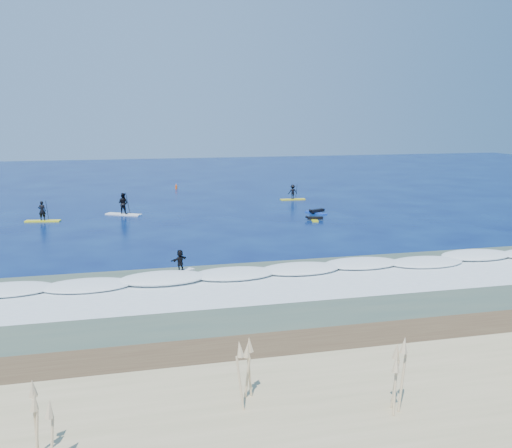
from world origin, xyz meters
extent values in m
plane|color=#030D41|center=(0.00, 0.00, 0.00)|extent=(160.00, 160.00, 0.00)
cube|color=tan|center=(0.00, -27.00, 0.00)|extent=(90.00, 7.00, 2.00)
cube|color=#483421|center=(0.00, -21.50, 0.00)|extent=(90.00, 5.00, 0.08)
cube|color=#3A4F41|center=(0.00, -14.00, 0.01)|extent=(90.00, 13.00, 0.01)
cube|color=white|center=(0.00, -10.00, 0.00)|extent=(40.00, 6.00, 0.30)
cube|color=silver|center=(0.00, -13.00, 0.00)|extent=(34.00, 5.00, 0.02)
cube|color=yellow|center=(-15.52, 10.27, 0.05)|extent=(3.01, 1.21, 0.10)
imported|color=black|center=(-15.52, 10.27, 0.94)|extent=(0.67, 0.50, 1.68)
cylinder|color=black|center=(-15.09, 10.20, 0.88)|extent=(0.16, 0.67, 1.96)
cube|color=black|center=(-15.09, 10.20, -0.05)|extent=(0.12, 0.03, 0.29)
cube|color=white|center=(-8.72, 12.00, 0.06)|extent=(3.31, 2.42, 0.11)
imported|color=black|center=(-8.72, 12.00, 1.08)|extent=(1.18, 1.10, 1.93)
cylinder|color=black|center=(-8.29, 11.74, 1.01)|extent=(0.43, 0.69, 2.25)
cube|color=black|center=(-8.29, 11.74, -0.06)|extent=(0.13, 0.03, 0.34)
cube|color=yellow|center=(9.16, 17.26, 0.04)|extent=(2.71, 0.74, 0.09)
imported|color=black|center=(9.16, 17.26, 0.86)|extent=(1.02, 0.60, 1.55)
cylinder|color=black|center=(9.57, 17.25, 0.81)|extent=(0.05, 0.62, 1.81)
cube|color=black|center=(9.57, 17.25, -0.04)|extent=(0.11, 0.03, 0.27)
cube|color=#CFD317|center=(7.32, 5.23, 0.05)|extent=(0.90, 2.01, 0.09)
cube|color=black|center=(7.41, 5.21, 0.20)|extent=(1.38, 0.62, 0.22)
sphere|color=black|center=(6.67, 5.37, 0.30)|extent=(0.22, 0.22, 0.22)
cube|color=#1842B6|center=(8.72, 8.58, 0.05)|extent=(1.51, 2.35, 0.11)
cube|color=black|center=(8.82, 8.62, 0.24)|extent=(1.62, 1.04, 0.26)
sphere|color=black|center=(8.01, 8.25, 0.35)|extent=(0.26, 0.26, 0.26)
cube|color=white|center=(-5.92, -9.30, 0.20)|extent=(1.78, 1.55, 0.10)
imported|color=black|center=(-5.92, -9.30, 0.87)|extent=(1.14, 1.01, 1.25)
cylinder|color=#E04D13|center=(-2.07, 29.35, 0.22)|extent=(0.28, 0.28, 0.45)
cone|color=#E04D13|center=(-2.07, 29.35, 0.55)|extent=(0.20, 0.20, 0.22)
camera|label=1|loc=(-9.26, -40.83, 9.03)|focal=40.00mm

